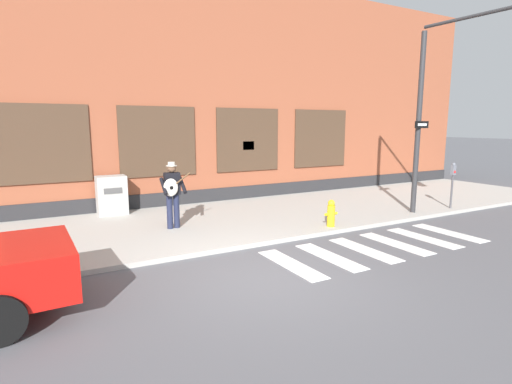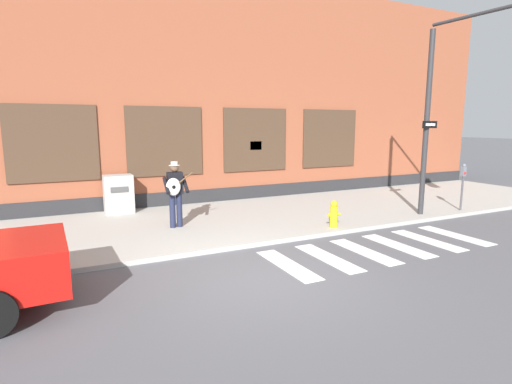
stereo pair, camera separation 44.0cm
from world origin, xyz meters
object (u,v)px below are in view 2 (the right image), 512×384
(busker, at_px, (175,190))
(utility_box, at_px, (119,194))
(fire_hydrant, at_px, (334,214))
(traffic_light, at_px, (473,79))
(parking_meter, at_px, (463,180))

(busker, distance_m, utility_box, 2.70)
(utility_box, relative_size, fire_hydrant, 1.62)
(busker, bearing_deg, traffic_light, -22.40)
(utility_box, bearing_deg, parking_meter, -24.12)
(busker, height_order, utility_box, busker)
(parking_meter, relative_size, utility_box, 1.27)
(utility_box, height_order, fire_hydrant, utility_box)
(traffic_light, distance_m, fire_hydrant, 4.89)
(traffic_light, height_order, utility_box, traffic_light)
(busker, height_order, fire_hydrant, busker)
(busker, relative_size, parking_meter, 1.17)
(traffic_light, bearing_deg, busker, 157.60)
(traffic_light, distance_m, parking_meter, 3.31)
(parking_meter, bearing_deg, fire_hydrant, 179.80)
(busker, bearing_deg, utility_box, 113.59)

